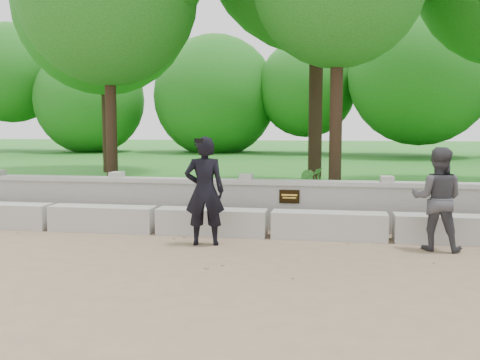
# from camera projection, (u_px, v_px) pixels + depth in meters

# --- Properties ---
(ground) EXTENTS (80.00, 80.00, 0.00)m
(ground) POSITION_uv_depth(u_px,v_px,m) (254.00, 266.00, 7.24)
(ground) COLOR #8B7355
(ground) RESTS_ON ground
(lawn) EXTENTS (40.00, 22.00, 0.25)m
(lawn) POSITION_uv_depth(u_px,v_px,m) (303.00, 169.00, 20.96)
(lawn) COLOR #21741E
(lawn) RESTS_ON ground
(concrete_bench) EXTENTS (11.90, 0.45, 0.45)m
(concrete_bench) POSITION_uv_depth(u_px,v_px,m) (269.00, 224.00, 9.08)
(concrete_bench) COLOR #B7B5AD
(concrete_bench) RESTS_ON ground
(parapet_wall) EXTENTS (12.50, 0.35, 0.90)m
(parapet_wall) POSITION_uv_depth(u_px,v_px,m) (273.00, 204.00, 9.74)
(parapet_wall) COLOR #ACAAA2
(parapet_wall) RESTS_ON ground
(man_main) EXTENTS (0.69, 0.62, 1.72)m
(man_main) POSITION_uv_depth(u_px,v_px,m) (205.00, 191.00, 8.41)
(man_main) COLOR black
(man_main) RESTS_ON ground
(visitor_left) EXTENTS (0.88, 0.75, 1.57)m
(visitor_left) POSITION_uv_depth(u_px,v_px,m) (437.00, 199.00, 8.08)
(visitor_left) COLOR #3C3B40
(visitor_left) RESTS_ON ground
(shrub_a) EXTENTS (0.34, 0.34, 0.54)m
(shrub_a) POSITION_uv_depth(u_px,v_px,m) (52.00, 190.00, 11.18)
(shrub_a) COLOR #3C8E30
(shrub_a) RESTS_ON lawn
(shrub_b) EXTENTS (0.46, 0.46, 0.66)m
(shrub_b) POSITION_uv_depth(u_px,v_px,m) (307.00, 185.00, 11.68)
(shrub_b) COLOR #3C8E30
(shrub_b) RESTS_ON lawn
(shrub_d) EXTENTS (0.39, 0.42, 0.61)m
(shrub_d) POSITION_uv_depth(u_px,v_px,m) (318.00, 180.00, 12.94)
(shrub_d) COLOR #3C8E30
(shrub_d) RESTS_ON lawn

